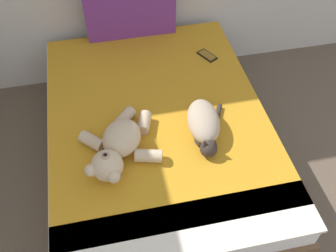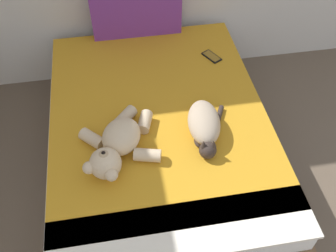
{
  "view_description": "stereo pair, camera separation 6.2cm",
  "coord_description": "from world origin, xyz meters",
  "px_view_note": "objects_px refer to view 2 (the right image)",
  "views": [
    {
      "loc": [
        1.29,
        1.4,
        2.25
      ],
      "look_at": [
        1.61,
        2.87,
        0.57
      ],
      "focal_mm": 41.76,
      "sensor_mm": 36.0,
      "label": 1
    },
    {
      "loc": [
        1.36,
        1.39,
        2.25
      ],
      "look_at": [
        1.61,
        2.87,
        0.57
      ],
      "focal_mm": 41.76,
      "sensor_mm": 36.0,
      "label": 2
    }
  ],
  "objects_px": {
    "bed": "(159,139)",
    "cat": "(204,125)",
    "teddy_bear": "(117,145)",
    "cell_phone": "(212,56)",
    "patterned_cushion": "(136,6)"
  },
  "relations": [
    {
      "from": "bed",
      "to": "cell_phone",
      "type": "xyz_separation_m",
      "value": [
        0.47,
        0.5,
        0.24
      ]
    },
    {
      "from": "cat",
      "to": "bed",
      "type": "bearing_deg",
      "value": 140.97
    },
    {
      "from": "bed",
      "to": "cat",
      "type": "relative_size",
      "value": 4.55
    },
    {
      "from": "patterned_cushion",
      "to": "cat",
      "type": "relative_size",
      "value": 1.6
    },
    {
      "from": "patterned_cushion",
      "to": "cell_phone",
      "type": "bearing_deg",
      "value": -37.51
    },
    {
      "from": "bed",
      "to": "cat",
      "type": "bearing_deg",
      "value": -39.03
    },
    {
      "from": "bed",
      "to": "cell_phone",
      "type": "distance_m",
      "value": 0.73
    },
    {
      "from": "cat",
      "to": "cell_phone",
      "type": "relative_size",
      "value": 2.54
    },
    {
      "from": "cell_phone",
      "to": "bed",
      "type": "bearing_deg",
      "value": -132.78
    },
    {
      "from": "cat",
      "to": "teddy_bear",
      "type": "relative_size",
      "value": 0.73
    },
    {
      "from": "bed",
      "to": "teddy_bear",
      "type": "distance_m",
      "value": 0.5
    },
    {
      "from": "patterned_cushion",
      "to": "teddy_bear",
      "type": "bearing_deg",
      "value": -102.06
    },
    {
      "from": "bed",
      "to": "patterned_cushion",
      "type": "bearing_deg",
      "value": 91.82
    },
    {
      "from": "patterned_cushion",
      "to": "cell_phone",
      "type": "relative_size",
      "value": 4.06
    },
    {
      "from": "cat",
      "to": "patterned_cushion",
      "type": "bearing_deg",
      "value": 104.11
    }
  ]
}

